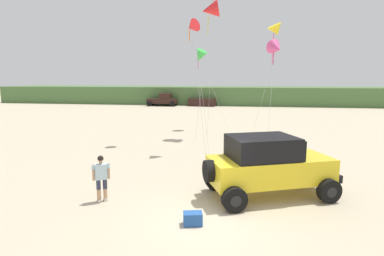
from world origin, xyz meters
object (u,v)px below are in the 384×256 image
(kite_red_delta, at_px, (276,48))
(kite_purple_stunt, at_px, (192,27))
(distant_sedan, at_px, (202,102))
(kite_black_sled, at_px, (276,30))
(jeep, at_px, (268,165))
(person_watching, at_px, (101,176))
(kite_blue_swept, at_px, (200,56))
(cooler_box, at_px, (193,219))
(kite_green_box, at_px, (210,10))
(distant_pickup, at_px, (163,100))

(kite_red_delta, relative_size, kite_purple_stunt, 0.89)
(distant_sedan, relative_size, kite_purple_stunt, 0.55)
(kite_black_sled, distance_m, kite_purple_stunt, 6.71)
(kite_red_delta, bearing_deg, jeep, -96.29)
(person_watching, bearing_deg, kite_blue_swept, 85.88)
(jeep, xyz_separation_m, cooler_box, (-2.37, -2.68, -1.01))
(kite_red_delta, bearing_deg, cooler_box, -105.46)
(jeep, xyz_separation_m, kite_purple_stunt, (-3.89, 6.60, 5.95))
(cooler_box, bearing_deg, distant_sedan, 83.99)
(jeep, height_order, kite_blue_swept, kite_blue_swept)
(kite_green_box, height_order, kite_red_delta, kite_green_box)
(kite_black_sled, bearing_deg, kite_red_delta, -92.28)
(cooler_box, xyz_separation_m, distant_pickup, (-10.90, 38.71, 0.75))
(jeep, height_order, distant_pickup, jeep)
(kite_purple_stunt, bearing_deg, kite_blue_swept, 94.78)
(distant_pickup, xyz_separation_m, kite_red_delta, (14.35, -26.25, 5.28))
(distant_pickup, bearing_deg, distant_sedan, 5.68)
(person_watching, relative_size, kite_blue_swept, 0.25)
(jeep, xyz_separation_m, kite_blue_swept, (-4.61, 15.18, 4.95))
(cooler_box, height_order, kite_green_box, kite_green_box)
(distant_pickup, bearing_deg, kite_red_delta, -61.34)
(person_watching, height_order, distant_pickup, distant_pickup)
(distant_sedan, height_order, kite_purple_stunt, kite_purple_stunt)
(distant_pickup, distance_m, kite_green_box, 27.66)
(cooler_box, distance_m, kite_black_sled, 15.93)
(distant_sedan, relative_size, kite_black_sled, 0.52)
(cooler_box, bearing_deg, kite_red_delta, 61.65)
(cooler_box, xyz_separation_m, kite_green_box, (-1.02, 14.19, 8.87))
(distant_pickup, relative_size, distant_sedan, 1.10)
(person_watching, distance_m, kite_green_box, 15.48)
(distant_pickup, height_order, distant_sedan, distant_pickup)
(kite_black_sled, bearing_deg, person_watching, -119.06)
(kite_green_box, distance_m, kite_red_delta, 5.57)
(distant_sedan, distance_m, kite_blue_swept, 22.30)
(jeep, distance_m, cooler_box, 3.72)
(kite_blue_swept, bearing_deg, kite_green_box, -71.58)
(person_watching, xyz_separation_m, kite_green_box, (2.42, 12.95, 8.13))
(kite_red_delta, distance_m, kite_blue_swept, 7.85)
(kite_purple_stunt, bearing_deg, person_watching, -103.41)
(distant_sedan, distance_m, kite_purple_stunt, 30.92)
(jeep, height_order, kite_purple_stunt, kite_purple_stunt)
(person_watching, bearing_deg, kite_red_delta, 58.45)
(kite_green_box, bearing_deg, kite_purple_stunt, -95.88)
(kite_green_box, relative_size, kite_black_sled, 1.22)
(jeep, distance_m, kite_black_sled, 12.75)
(kite_green_box, bearing_deg, kite_blue_swept, 108.42)
(cooler_box, height_order, kite_red_delta, kite_red_delta)
(jeep, relative_size, kite_black_sled, 0.62)
(distant_sedan, xyz_separation_m, kite_blue_swept, (2.50, -21.45, 5.55))
(kite_green_box, bearing_deg, kite_black_sled, -5.95)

